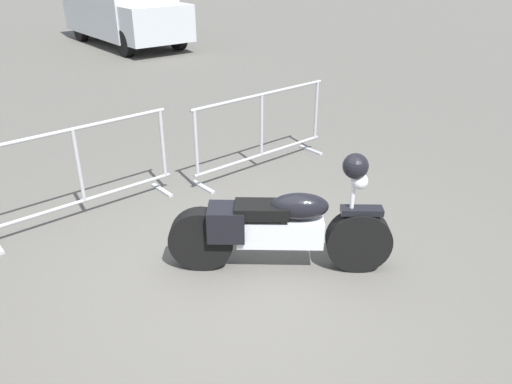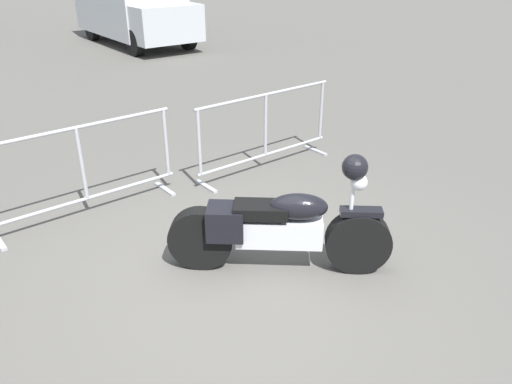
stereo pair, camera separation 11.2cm
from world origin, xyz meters
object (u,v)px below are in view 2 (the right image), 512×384
(crowd_barrier_near, at_px, (83,170))
(delivery_van, at_px, (132,2))
(crowd_barrier_far, at_px, (265,131))
(motorcycle, at_px, (279,227))

(crowd_barrier_near, bearing_deg, delivery_van, 66.81)
(crowd_barrier_far, bearing_deg, crowd_barrier_near, 180.00)
(crowd_barrier_near, bearing_deg, crowd_barrier_far, 0.00)
(crowd_barrier_far, bearing_deg, delivery_van, 79.05)
(crowd_barrier_near, bearing_deg, motorcycle, -59.38)
(motorcycle, bearing_deg, delivery_van, 110.83)
(delivery_van, bearing_deg, crowd_barrier_near, -27.43)
(motorcycle, height_order, crowd_barrier_far, motorcycle)
(crowd_barrier_far, bearing_deg, motorcycle, -120.64)
(motorcycle, relative_size, crowd_barrier_near, 0.82)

